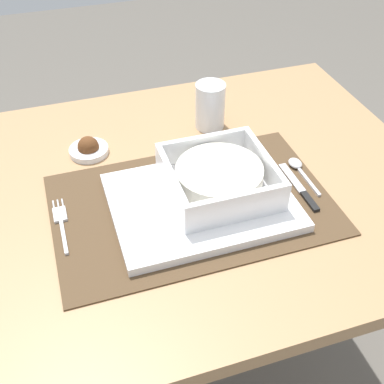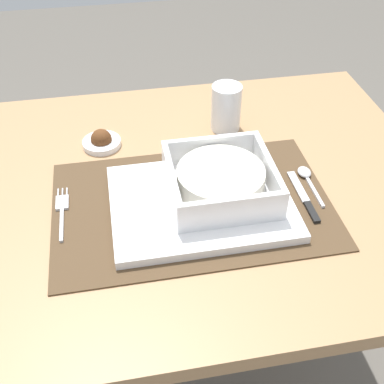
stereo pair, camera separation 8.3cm
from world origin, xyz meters
TOP-DOWN VIEW (x-y plane):
  - ground_plane at (0.00, 0.00)m, footprint 6.00×6.00m
  - dining_table at (0.00, 0.00)m, footprint 0.90×0.72m
  - placemat at (-0.02, -0.06)m, footprint 0.48×0.31m
  - serving_plate at (-0.01, -0.07)m, footprint 0.31×0.24m
  - porridge_bowl at (0.03, -0.05)m, footprint 0.18×0.18m
  - fork at (-0.24, -0.03)m, footprint 0.02×0.13m
  - spoon at (0.20, -0.03)m, footprint 0.02×0.11m
  - butter_knife at (0.18, -0.09)m, footprint 0.01×0.14m
  - drinking_glass at (0.09, 0.17)m, footprint 0.06×0.06m
  - condiment_saucer at (-0.17, 0.15)m, footprint 0.08×0.08m

SIDE VIEW (x-z plane):
  - ground_plane at x=0.00m, z-range 0.00..0.00m
  - dining_table at x=0.00m, z-range 0.26..0.99m
  - placemat at x=-0.02m, z-range 0.74..0.74m
  - fork at x=-0.24m, z-range 0.74..0.74m
  - butter_knife at x=0.18m, z-range 0.74..0.75m
  - spoon at x=0.20m, z-range 0.74..0.75m
  - condiment_saucer at x=-0.17m, z-range 0.73..0.77m
  - serving_plate at x=-0.01m, z-range 0.74..0.76m
  - drinking_glass at x=0.09m, z-range 0.73..0.83m
  - porridge_bowl at x=0.03m, z-range 0.75..0.81m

